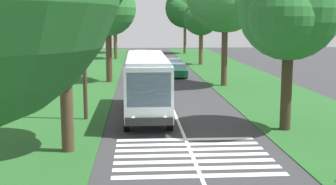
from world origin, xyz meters
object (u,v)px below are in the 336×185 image
trailing_car_0 (178,71)px  utility_pole (84,46)px  trailing_car_1 (173,65)px  roadside_tree_right_2 (200,19)px  roadside_tree_left_2 (106,10)px  roadside_tree_left_4 (114,11)px  coach_bus (146,81)px  roadside_tree_left_1 (114,13)px  roadside_tree_right_1 (286,12)px  trailing_car_3 (140,55)px  roadside_tree_right_3 (184,9)px  trailing_car_2 (139,58)px

trailing_car_0 → utility_pole: utility_pole is taller
trailing_car_1 → roadside_tree_right_2: (7.05, -4.11, 5.41)m
roadside_tree_left_2 → roadside_tree_left_4: (39.69, 1.26, 0.82)m
coach_bus → roadside_tree_left_4: (55.70, 4.65, 5.53)m
roadside_tree_left_2 → roadside_tree_left_1: bearing=1.2°
coach_bus → roadside_tree_right_1: roadside_tree_right_1 is taller
trailing_car_0 → roadside_tree_right_1: size_ratio=0.47×
roadside_tree_left_4 → roadside_tree_right_1: bearing=-168.8°
trailing_car_3 → roadside_tree_right_1: (-46.41, -7.23, 5.60)m
utility_pole → roadside_tree_right_3: bearing=-11.9°
trailing_car_1 → roadside_tree_right_2: 9.79m
coach_bus → roadside_tree_left_2: (16.01, 3.39, 4.71)m
trailing_car_2 → roadside_tree_left_4: roadside_tree_left_4 is taller
trailing_car_1 → roadside_tree_left_4: 31.95m
trailing_car_0 → trailing_car_2: size_ratio=1.00×
trailing_car_1 → trailing_car_2: size_ratio=1.00×
trailing_car_1 → roadside_tree_right_1: 30.57m
roadside_tree_right_2 → trailing_car_3: bearing=39.5°
trailing_car_3 → roadside_tree_right_1: roadside_tree_right_1 is taller
roadside_tree_right_1 → roadside_tree_right_2: size_ratio=1.06×
roadside_tree_left_1 → roadside_tree_right_1: size_ratio=1.05×
trailing_car_2 → roadside_tree_left_1: roadside_tree_left_1 is taller
roadside_tree_left_2 → roadside_tree_right_2: 20.15m
roadside_tree_left_1 → roadside_tree_left_2: roadside_tree_left_2 is taller
trailing_car_0 → utility_pole: 22.10m
trailing_car_1 → roadside_tree_left_4: roadside_tree_left_4 is taller
trailing_car_2 → roadside_tree_right_2: 10.16m
trailing_car_1 → utility_pole: utility_pole is taller
roadside_tree_right_1 → coach_bus: bearing=60.0°
trailing_car_1 → roadside_tree_right_2: roadside_tree_right_2 is taller
trailing_car_1 → trailing_car_3: (16.55, 3.72, 0.00)m
roadside_tree_left_1 → utility_pole: (-43.74, -0.29, -2.57)m
roadside_tree_right_2 → utility_pole: 35.62m
trailing_car_1 → roadside_tree_left_2: bearing=143.7°
roadside_tree_right_3 → roadside_tree_left_1: bearing=132.9°
utility_pole → coach_bus: bearing=-75.3°
coach_bus → utility_pole: 4.39m
trailing_car_0 → roadside_tree_left_2: (-3.55, 7.08, 6.19)m
roadside_tree_left_2 → roadside_tree_right_3: roadside_tree_right_3 is taller
roadside_tree_right_1 → roadside_tree_right_2: 36.90m
trailing_car_0 → roadside_tree_left_1: bearing=18.2°
trailing_car_3 → roadside_tree_left_4: 15.88m
roadside_tree_right_2 → roadside_tree_right_3: size_ratio=0.74×
roadside_tree_left_2 → roadside_tree_right_3: (37.78, -11.29, 1.03)m
roadside_tree_left_4 → trailing_car_2: bearing=-167.8°
trailing_car_3 → utility_pole: utility_pole is taller
trailing_car_0 → roadside_tree_right_2: roadside_tree_right_2 is taller
coach_bus → trailing_car_2: (35.55, 0.29, -1.48)m
trailing_car_1 → trailing_car_3: size_ratio=1.00×
roadside_tree_right_2 → roadside_tree_right_3: bearing=-0.2°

